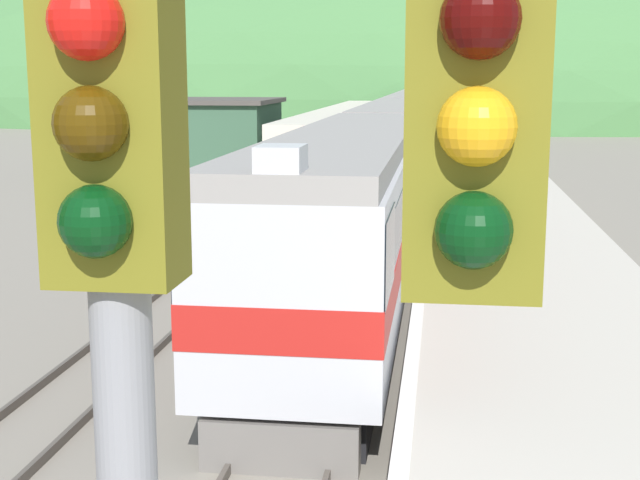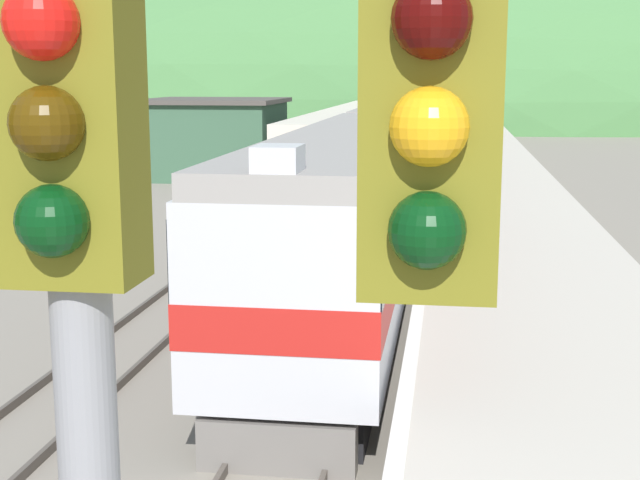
# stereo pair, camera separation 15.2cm
# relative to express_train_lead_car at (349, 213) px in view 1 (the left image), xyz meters

# --- Properties ---
(track_main) EXTENTS (1.52, 180.00, 0.16)m
(track_main) POSITION_rel_express_train_lead_car_xyz_m (0.00, 48.39, -2.27)
(track_main) COLOR #4C443D
(track_main) RESTS_ON ground
(track_siding) EXTENTS (1.52, 180.00, 0.16)m
(track_siding) POSITION_rel_express_train_lead_car_xyz_m (-4.22, 48.39, -2.27)
(track_siding) COLOR #4C443D
(track_siding) RESTS_ON ground
(platform) EXTENTS (5.31, 140.00, 1.07)m
(platform) POSITION_rel_express_train_lead_car_xyz_m (4.32, 28.39, -1.82)
(platform) COLOR #BCB5A5
(platform) RESTS_ON ground
(distant_hills) EXTENTS (172.60, 77.67, 47.46)m
(distant_hills) POSITION_rel_express_train_lead_car_xyz_m (0.00, 101.04, -2.35)
(distant_hills) COLOR #477A42
(distant_hills) RESTS_ON ground
(station_shed) EXTENTS (7.41, 7.48, 4.31)m
(station_shed) POSITION_rel_express_train_lead_car_xyz_m (-10.61, 27.01, -0.18)
(station_shed) COLOR #385B42
(station_shed) RESTS_ON ground
(express_train_lead_car) EXTENTS (2.98, 19.35, 4.66)m
(express_train_lead_car) POSITION_rel_express_train_lead_car_xyz_m (0.00, 0.00, 0.00)
(express_train_lead_car) COLOR black
(express_train_lead_car) RESTS_ON ground
(carriage_second) EXTENTS (2.97, 20.90, 4.30)m
(carriage_second) POSITION_rel_express_train_lead_car_xyz_m (0.00, 21.24, -0.01)
(carriage_second) COLOR black
(carriage_second) RESTS_ON ground
(carriage_third) EXTENTS (2.97, 20.90, 4.30)m
(carriage_third) POSITION_rel_express_train_lead_car_xyz_m (0.00, 43.01, -0.01)
(carriage_third) COLOR black
(carriage_third) RESTS_ON ground
(carriage_fourth) EXTENTS (2.97, 20.90, 4.30)m
(carriage_fourth) POSITION_rel_express_train_lead_car_xyz_m (0.00, 64.79, -0.01)
(carriage_fourth) COLOR black
(carriage_fourth) RESTS_ON ground
(siding_train) EXTENTS (2.90, 36.66, 3.45)m
(siding_train) POSITION_rel_express_train_lead_car_xyz_m (-4.22, 35.83, -0.57)
(siding_train) COLOR black
(siding_train) RESTS_ON ground
(signal_mast_main) EXTENTS (3.30, 0.42, 6.99)m
(signal_mast_main) POSITION_rel_express_train_lead_car_xyz_m (1.19, -18.40, 2.41)
(signal_mast_main) COLOR gray
(signal_mast_main) RESTS_ON ground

